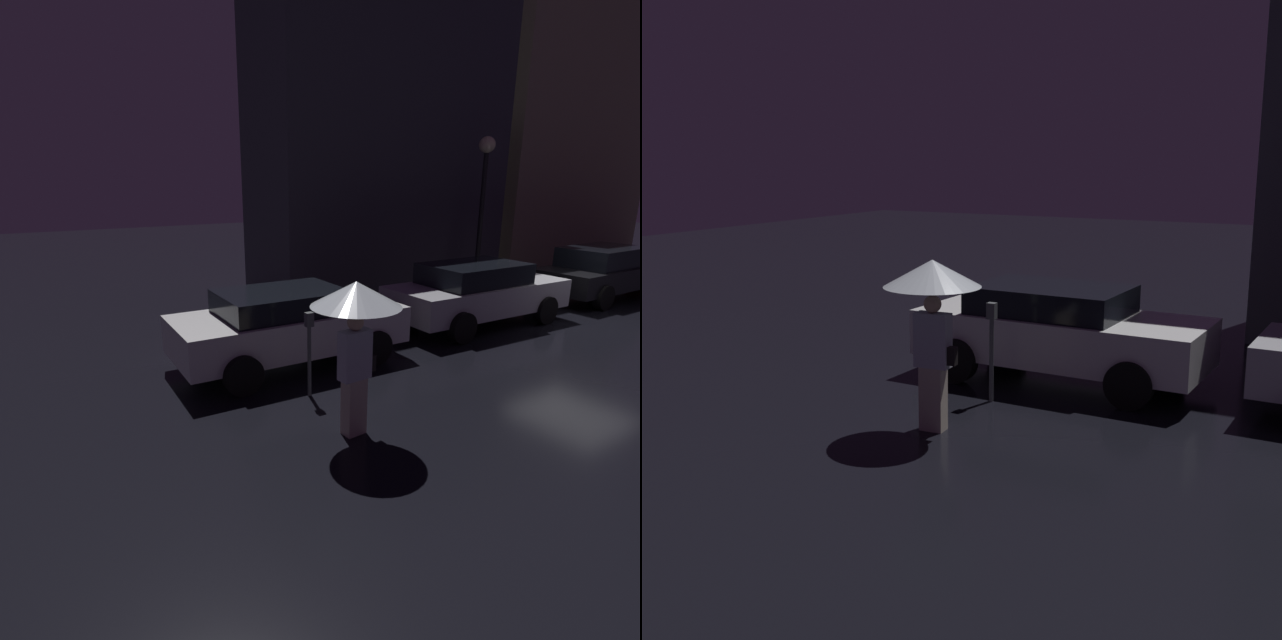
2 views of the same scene
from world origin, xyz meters
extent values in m
plane|color=black|center=(0.00, 0.00, 0.00)|extent=(60.00, 60.00, 0.00)
cube|color=#3D3D47|center=(-1.19, 6.50, 4.48)|extent=(8.20, 3.00, 8.95)
cube|color=gray|center=(7.55, 6.50, 4.87)|extent=(8.04, 3.00, 9.73)
cube|color=silver|center=(-7.29, 1.26, 0.66)|extent=(4.26, 1.85, 0.67)
cube|color=black|center=(-7.46, 1.26, 1.20)|extent=(2.23, 1.59, 0.40)
cylinder|color=black|center=(-5.99, 2.13, 0.33)|extent=(0.65, 0.22, 0.65)
cylinder|color=black|center=(-5.99, 0.39, 0.33)|extent=(0.65, 0.22, 0.65)
cylinder|color=black|center=(-8.60, 2.13, 0.33)|extent=(0.65, 0.22, 0.65)
cylinder|color=black|center=(-8.60, 0.39, 0.33)|extent=(0.65, 0.22, 0.65)
cube|color=#B7B7BF|center=(-2.32, 1.28, 0.66)|extent=(4.47, 1.83, 0.65)
cube|color=black|center=(-2.50, 1.28, 1.22)|extent=(2.34, 1.57, 0.47)
cylinder|color=black|center=(-0.95, 2.15, 0.33)|extent=(0.66, 0.22, 0.66)
cylinder|color=black|center=(-0.95, 0.42, 0.33)|extent=(0.66, 0.22, 0.66)
cylinder|color=black|center=(-3.70, 2.15, 0.33)|extent=(0.66, 0.22, 0.66)
cylinder|color=black|center=(-3.70, 0.42, 0.33)|extent=(0.66, 0.22, 0.66)
cube|color=black|center=(2.90, 1.28, 0.63)|extent=(4.62, 1.79, 0.60)
cube|color=black|center=(2.72, 1.28, 1.19)|extent=(2.41, 1.55, 0.53)
cylinder|color=black|center=(4.33, 2.13, 0.33)|extent=(0.66, 0.22, 0.66)
cylinder|color=black|center=(1.48, 2.13, 0.33)|extent=(0.66, 0.22, 0.66)
cylinder|color=black|center=(1.48, 0.42, 0.33)|extent=(0.66, 0.22, 0.66)
cylinder|color=black|center=(6.58, 2.19, 0.31)|extent=(0.63, 0.22, 0.63)
cube|color=beige|center=(-7.83, -1.55, 0.40)|extent=(0.31, 0.22, 0.79)
cube|color=#B2B7C6|center=(-7.83, -1.55, 1.12)|extent=(0.44, 0.23, 0.66)
sphere|color=tan|center=(-7.83, -1.55, 1.56)|extent=(0.21, 0.21, 0.21)
cylinder|color=black|center=(-7.83, -1.55, 1.38)|extent=(0.02, 0.02, 0.78)
cone|color=silver|center=(-7.83, -1.55, 1.93)|extent=(1.17, 1.17, 0.32)
cube|color=black|center=(-7.59, -1.55, 0.96)|extent=(0.17, 0.11, 0.22)
cylinder|color=#4C5154|center=(-7.72, -0.19, 0.57)|extent=(0.06, 0.06, 1.14)
cube|color=#4C5154|center=(-7.72, -0.19, 1.25)|extent=(0.12, 0.10, 0.22)
cylinder|color=black|center=(0.60, 3.91, 2.01)|extent=(0.14, 0.14, 4.01)
sphere|color=#F9EAB7|center=(0.60, 3.91, 4.24)|extent=(0.46, 0.46, 0.46)
camera|label=1|loc=(-11.38, -6.49, 3.33)|focal=28.00mm
camera|label=2|loc=(-3.05, -9.54, 3.31)|focal=45.00mm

